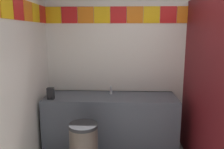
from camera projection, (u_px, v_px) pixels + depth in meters
wall_back at (166, 55)px, 3.37m from camera, size 3.63×0.09×2.80m
vanity_counter at (111, 123)px, 3.26m from camera, size 1.88×0.59×0.84m
faucet_center at (111, 91)px, 3.26m from camera, size 0.04×0.10×0.14m
soap_dispenser at (51, 93)px, 3.03m from camera, size 0.09×0.09×0.16m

